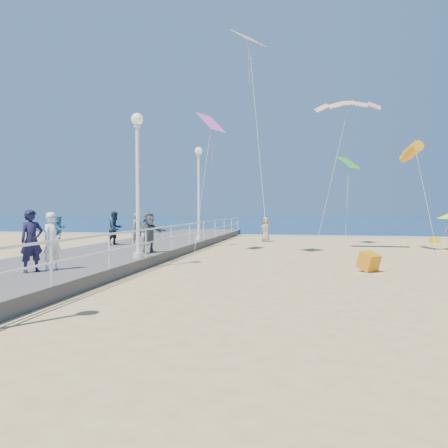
% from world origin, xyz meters
% --- Properties ---
extents(ground, '(160.00, 160.00, 0.00)m').
position_xyz_m(ground, '(0.00, 0.00, 0.00)').
color(ground, '#DDB974').
rests_on(ground, ground).
extents(ocean, '(160.00, 90.00, 0.05)m').
position_xyz_m(ocean, '(0.00, 65.00, 0.01)').
color(ocean, navy).
rests_on(ocean, ground).
extents(surf_line, '(160.00, 1.20, 0.04)m').
position_xyz_m(surf_line, '(0.00, 20.50, 0.03)').
color(surf_line, silver).
rests_on(surf_line, ground).
extents(boardwalk, '(5.00, 44.00, 0.40)m').
position_xyz_m(boardwalk, '(-7.50, 0.00, 0.20)').
color(boardwalk, '#66615C').
rests_on(boardwalk, ground).
extents(railing, '(0.05, 42.00, 0.55)m').
position_xyz_m(railing, '(-5.05, 0.00, 1.25)').
color(railing, white).
rests_on(railing, boardwalk).
extents(lamp_post_mid, '(0.44, 0.44, 5.32)m').
position_xyz_m(lamp_post_mid, '(-5.35, 0.00, 3.66)').
color(lamp_post_mid, white).
rests_on(lamp_post_mid, boardwalk).
extents(lamp_post_far, '(0.44, 0.44, 5.32)m').
position_xyz_m(lamp_post_far, '(-5.35, 9.00, 3.66)').
color(lamp_post_far, white).
rests_on(lamp_post_far, boardwalk).
extents(woman_holding_toddler, '(0.61, 0.73, 1.71)m').
position_xyz_m(woman_holding_toddler, '(-6.57, -3.56, 1.26)').
color(woman_holding_toddler, white).
rests_on(woman_holding_toddler, boardwalk).
extents(toddler_held, '(0.40, 0.45, 0.76)m').
position_xyz_m(toddler_held, '(-6.42, -3.41, 1.63)').
color(toddler_held, teal).
rests_on(toddler_held, boardwalk).
extents(spectator_0, '(0.71, 0.79, 1.80)m').
position_xyz_m(spectator_0, '(-6.91, -4.07, 1.30)').
color(spectator_0, '#1A1937').
rests_on(spectator_0, boardwalk).
extents(spectator_5, '(1.22, 1.58, 1.67)m').
position_xyz_m(spectator_5, '(-5.58, 1.72, 1.23)').
color(spectator_5, '#5A5A5F').
rests_on(spectator_5, boardwalk).
extents(spectator_6, '(0.60, 0.69, 1.60)m').
position_xyz_m(spectator_6, '(-7.44, 4.99, 1.20)').
color(spectator_6, gray).
rests_on(spectator_6, boardwalk).
extents(spectator_7, '(0.88, 0.98, 1.67)m').
position_xyz_m(spectator_7, '(-8.66, 5.13, 1.24)').
color(spectator_7, '#1A2839').
rests_on(spectator_7, boardwalk).
extents(beach_walker_c, '(0.90, 0.95, 1.64)m').
position_xyz_m(beach_walker_c, '(-2.02, 13.91, 0.82)').
color(beach_walker_c, '#9B8E6B').
rests_on(beach_walker_c, ground).
extents(box_kite, '(0.88, 0.89, 0.74)m').
position_xyz_m(box_kite, '(2.93, 0.74, 0.30)').
color(box_kite, '#CD4F0C').
rests_on(box_kite, ground).
extents(beach_chair_left, '(0.55, 0.55, 0.40)m').
position_xyz_m(beach_chair_left, '(8.79, 14.96, 0.20)').
color(beach_chair_left, yellow).
rests_on(beach_chair_left, ground).
extents(kite_parafoil, '(3.41, 0.94, 0.65)m').
position_xyz_m(kite_parafoil, '(2.78, 8.41, 7.68)').
color(kite_parafoil, '#E3591A').
extents(kite_windsock, '(0.98, 2.55, 1.05)m').
position_xyz_m(kite_windsock, '(6.02, 8.66, 5.18)').
color(kite_windsock, orange).
extents(kite_diamond_pink, '(1.38, 1.59, 0.93)m').
position_xyz_m(kite_diamond_pink, '(-4.03, 6.44, 6.54)').
color(kite_diamond_pink, '#FF5DC3').
extents(kite_diamond_green, '(1.54, 1.61, 0.77)m').
position_xyz_m(kite_diamond_green, '(3.22, 12.79, 5.04)').
color(kite_diamond_green, green).
extents(kite_diamond_redwhite, '(1.64, 1.70, 0.75)m').
position_xyz_m(kite_diamond_redwhite, '(-1.86, 4.51, 9.86)').
color(kite_diamond_redwhite, red).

